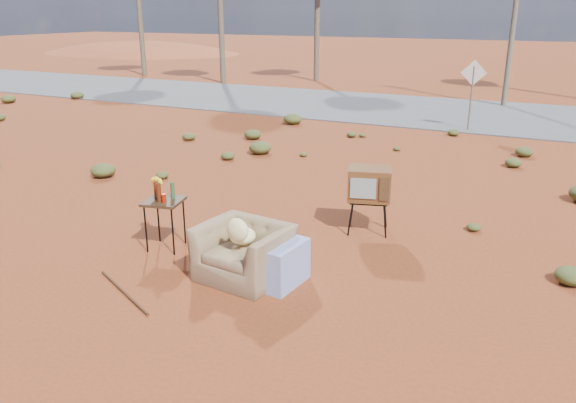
% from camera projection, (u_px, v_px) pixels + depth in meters
% --- Properties ---
extents(ground, '(140.00, 140.00, 0.00)m').
position_uv_depth(ground, '(228.00, 273.00, 8.20)').
color(ground, maroon).
rests_on(ground, ground).
extents(highway, '(140.00, 7.00, 0.04)m').
position_uv_depth(highway, '(439.00, 112.00, 20.96)').
color(highway, '#565659').
rests_on(highway, ground).
extents(dirt_mound, '(26.00, 18.00, 2.00)m').
position_uv_depth(dirt_mound, '(140.00, 53.00, 49.51)').
color(dirt_mound, '#9A4725').
rests_on(dirt_mound, ground).
extents(armchair, '(1.50, 0.92, 1.05)m').
position_uv_depth(armchair, '(250.00, 247.00, 7.88)').
color(armchair, olive).
rests_on(armchair, ground).
extents(tv_unit, '(0.83, 0.73, 1.14)m').
position_uv_depth(tv_unit, '(370.00, 185.00, 9.46)').
color(tv_unit, black).
rests_on(tv_unit, ground).
extents(side_table, '(0.68, 0.68, 1.13)m').
position_uv_depth(side_table, '(162.00, 198.00, 8.83)').
color(side_table, '#392314').
rests_on(side_table, ground).
extents(rusty_bar, '(1.39, 0.70, 0.04)m').
position_uv_depth(rusty_bar, '(124.00, 292.00, 7.61)').
color(rusty_bar, '#4E2814').
rests_on(rusty_bar, ground).
extents(road_sign, '(0.78, 0.06, 2.19)m').
position_uv_depth(road_sign, '(473.00, 83.00, 17.31)').
color(road_sign, brown).
rests_on(road_sign, ground).
extents(scrub_patch, '(17.49, 8.07, 0.33)m').
position_uv_depth(scrub_patch, '(302.00, 179.00, 12.25)').
color(scrub_patch, '#444C21').
rests_on(scrub_patch, ground).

